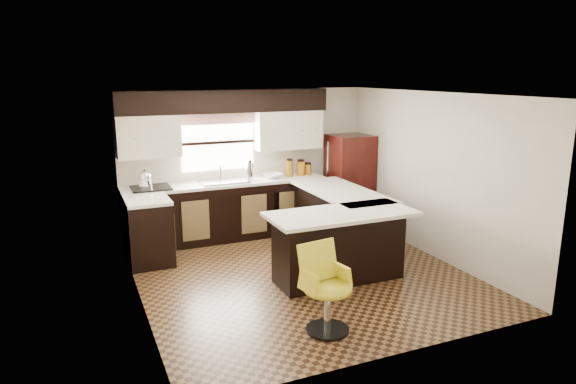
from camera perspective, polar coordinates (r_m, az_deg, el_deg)
name	(u,v)px	position (r m, az deg, el deg)	size (l,w,h in m)	color
floor	(301,274)	(7.03, 1.47, -9.13)	(4.40, 4.40, 0.00)	#49301A
ceiling	(302,94)	(6.51, 1.59, 10.82)	(4.40, 4.40, 0.00)	silver
wall_back	(247,161)	(8.68, -4.58, 3.41)	(4.40, 4.40, 0.00)	beige
wall_front	(402,237)	(4.83, 12.57, -4.86)	(4.40, 4.40, 0.00)	beige
wall_left	(135,204)	(6.11, -16.65, -1.28)	(4.40, 4.40, 0.00)	beige
wall_right	(432,175)	(7.77, 15.74, 1.79)	(4.40, 4.40, 0.00)	beige
base_cab_back	(228,211)	(8.43, -6.73, -2.16)	(3.30, 0.60, 0.90)	black
base_cab_left	(149,233)	(7.55, -15.18, -4.39)	(0.60, 0.70, 0.90)	black
counter_back	(227,183)	(8.31, -6.82, 0.98)	(3.30, 0.60, 0.04)	silver
counter_left	(147,200)	(7.42, -15.40, -0.90)	(0.60, 0.70, 0.04)	silver
soffit	(225,101)	(8.27, -6.98, 9.99)	(3.40, 0.35, 0.36)	black
upper_cab_left	(148,136)	(8.06, -15.27, 5.97)	(0.94, 0.35, 0.64)	beige
upper_cab_right	(288,130)	(8.68, 0.01, 6.92)	(1.14, 0.35, 0.64)	beige
window_pane	(218,142)	(8.46, -7.80, 5.47)	(1.20, 0.02, 0.90)	white
valance	(218,119)	(8.38, -7.81, 8.09)	(1.30, 0.06, 0.18)	#D19B93
sink	(224,181)	(8.27, -7.12, 1.17)	(0.75, 0.45, 0.03)	#B2B2B7
dishwasher	(291,211)	(8.50, 0.30, -2.07)	(0.58, 0.03, 0.78)	black
cooktop	(151,188)	(8.04, -15.00, 0.45)	(0.58, 0.50, 0.03)	black
peninsula_long	(338,223)	(7.79, 5.59, -3.41)	(0.60, 1.95, 0.90)	black
peninsula_return	(339,247)	(6.74, 5.66, -6.10)	(1.65, 0.60, 0.90)	black
counter_pen_long	(342,192)	(7.69, 5.99, 0.00)	(0.84, 1.95, 0.04)	silver
counter_pen_return	(342,214)	(6.51, 5.98, -2.44)	(1.89, 0.84, 0.04)	silver
refrigerator	(349,181)	(9.06, 6.84, 1.23)	(0.69, 0.66, 1.61)	black
bar_chair	(328,290)	(5.43, 4.48, -10.79)	(0.50, 0.50, 0.94)	yellow
kettle	(145,178)	(8.00, -15.61, 1.46)	(0.21, 0.21, 0.28)	silver
percolator	(250,171)	(8.40, -4.23, 2.33)	(0.13, 0.13, 0.29)	silver
mixing_bowl	(273,176)	(8.56, -1.67, 1.83)	(0.31, 0.31, 0.08)	white
canister_large	(289,168)	(8.67, 0.14, 2.64)	(0.12, 0.12, 0.27)	#905A12
canister_med	(301,168)	(8.76, 1.44, 2.65)	(0.14, 0.14, 0.24)	#905A12
canister_small	(308,169)	(8.82, 2.24, 2.52)	(0.12, 0.12, 0.18)	#905A12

